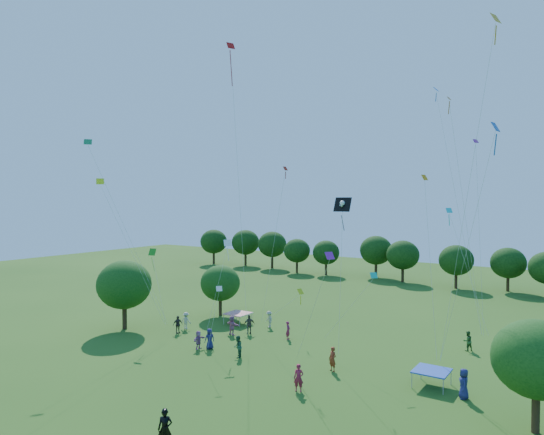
{
  "coord_description": "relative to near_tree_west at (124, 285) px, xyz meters",
  "views": [
    {
      "loc": [
        20.19,
        -16.27,
        12.27
      ],
      "look_at": [
        0.0,
        14.0,
        11.0
      ],
      "focal_mm": 32.0,
      "sensor_mm": 36.0,
      "label": 1
    }
  ],
  "objects": [
    {
      "name": "near_tree_west",
      "position": [
        0.0,
        0.0,
        0.0
      ],
      "size": [
        5.14,
        5.14,
        6.58
      ],
      "color": "#422B19",
      "rests_on": "ground"
    },
    {
      "name": "near_tree_north",
      "position": [
        4.1,
        9.3,
        -0.77
      ],
      "size": [
        4.22,
        4.22,
        5.39
      ],
      "color": "#422B19",
      "rests_on": "ground"
    },
    {
      "name": "near_tree_east",
      "position": [
        34.8,
        -1.66,
        -0.32
      ],
      "size": [
        4.55,
        4.55,
        5.99
      ],
      "color": "#422B19",
      "rests_on": "ground"
    },
    {
      "name": "treeline",
      "position": [
        15.26,
        41.35,
        -0.17
      ],
      "size": [
        88.01,
        8.77,
        6.77
      ],
      "color": "#422B19",
      "rests_on": "ground"
    },
    {
      "name": "tent_red_stripe",
      "position": [
        7.83,
        7.53,
        -3.22
      ],
      "size": [
        2.2,
        2.2,
        1.1
      ],
      "color": "red",
      "rests_on": "ground"
    },
    {
      "name": "tent_blue",
      "position": [
        28.45,
        1.75,
        -3.22
      ],
      "size": [
        2.2,
        2.2,
        1.1
      ],
      "color": "#1B44B2",
      "rests_on": "ground"
    },
    {
      "name": "man_in_black",
      "position": [
        19.72,
        -13.7,
        -3.27
      ],
      "size": [
        0.88,
        0.81,
        1.98
      ],
      "primitive_type": "imported",
      "rotation": [
        0.0,
        0.0,
        0.59
      ],
      "color": "black",
      "rests_on": "ground"
    },
    {
      "name": "crowd_person_0",
      "position": [
        30.66,
        0.87,
        -3.32
      ],
      "size": [
        0.8,
        1.04,
        1.87
      ],
      "primitive_type": "imported",
      "rotation": [
        0.0,
        0.0,
        5.08
      ],
      "color": "navy",
      "rests_on": "ground"
    },
    {
      "name": "crowd_person_1",
      "position": [
        14.83,
        5.73,
        -3.46
      ],
      "size": [
        0.53,
        0.67,
        1.6
      ],
      "primitive_type": "imported",
      "rotation": [
        0.0,
        0.0,
        1.84
      ],
      "color": "#9F1D48",
      "rests_on": "ground"
    },
    {
      "name": "crowd_person_2",
      "position": [
        14.17,
        -0.67,
        -3.4
      ],
      "size": [
        0.78,
        0.96,
        1.71
      ],
      "primitive_type": "imported",
      "rotation": [
        0.0,
        0.0,
        5.17
      ],
      "color": "#214E35",
      "rests_on": "ground"
    },
    {
      "name": "crowd_person_3",
      "position": [
        4.9,
        3.24,
        -3.45
      ],
      "size": [
        1.12,
        0.63,
        1.62
      ],
      "primitive_type": "imported",
      "rotation": [
        0.0,
        0.0,
        3.29
      ],
      "color": "beige",
      "rests_on": "ground"
    },
    {
      "name": "crowd_person_4",
      "position": [
        10.95,
        5.21,
        -3.37
      ],
      "size": [
        1.03,
        1.1,
        1.77
      ],
      "primitive_type": "imported",
      "rotation": [
        0.0,
        0.0,
        4.0
      ],
      "color": "#463F38",
      "rests_on": "ground"
    },
    {
      "name": "crowd_person_5",
      "position": [
        10.13,
        -0.74,
        -3.51
      ],
      "size": [
        0.57,
        1.43,
        1.5
      ],
      "primitive_type": "imported",
      "rotation": [
        0.0,
        0.0,
        1.62
      ],
      "color": "#9C5B96",
      "rests_on": "ground"
    },
    {
      "name": "crowd_person_6",
      "position": [
        10.9,
        -0.24,
        -3.41
      ],
      "size": [
        0.81,
        0.95,
        1.69
      ],
      "primitive_type": "imported",
      "rotation": [
        0.0,
        0.0,
        4.18
      ],
      "color": "navy",
      "rests_on": "ground"
    },
    {
      "name": "crowd_person_7",
      "position": [
        21.72,
        0.69,
        -3.38
      ],
      "size": [
        0.76,
        0.62,
        1.76
      ],
      "primitive_type": "imported",
      "rotation": [
        0.0,
        0.0,
        5.93
      ],
      "color": "maroon",
      "rests_on": "ground"
    },
    {
      "name": "crowd_person_8",
      "position": [
        28.77,
        11.07,
        -3.44
      ],
      "size": [
        0.88,
        0.87,
        1.63
      ],
      "primitive_type": "imported",
      "rotation": [
        0.0,
        0.0,
        3.92
      ],
      "color": "#2C5725",
      "rests_on": "ground"
    },
    {
      "name": "crowd_person_9",
      "position": [
        11.17,
        8.14,
        -3.46
      ],
      "size": [
        1.13,
        0.96,
        1.59
      ],
      "primitive_type": "imported",
      "rotation": [
        0.0,
        0.0,
        5.7
      ],
      "color": "#ABA489",
      "rests_on": "ground"
    },
    {
      "name": "crowd_person_10",
      "position": [
        5.29,
        1.74,
        -3.45
      ],
      "size": [
        0.72,
        1.04,
        1.62
      ],
      "primitive_type": "imported",
      "rotation": [
        0.0,
        0.0,
        1.24
      ],
      "color": "#3C3430",
      "rests_on": "ground"
    },
    {
      "name": "crowd_person_11",
      "position": [
        9.81,
        4.11,
        -3.38
      ],
      "size": [
        1.72,
        0.89,
        1.75
      ],
      "primitive_type": "imported",
      "rotation": [
        0.0,
        0.0,
        2.95
      ],
      "color": "#AF6692",
      "rests_on": "ground"
    },
    {
      "name": "crowd_person_12",
      "position": [
        31.82,
        10.04,
        -3.42
      ],
      "size": [
        0.92,
        0.87,
        1.67
      ],
      "primitive_type": "imported",
      "rotation": [
        0.0,
        0.0,
        3.84
      ],
      "color": "navy",
      "rests_on": "ground"
    },
    {
      "name": "crowd_person_13",
      "position": [
        21.57,
        -3.84,
        -3.38
      ],
      "size": [
        0.76,
        0.62,
        1.76
      ],
      "primitive_type": "imported",
      "rotation": [
        0.0,
        0.0,
        0.35
      ],
      "color": "maroon",
      "rests_on": "ground"
    },
    {
      "name": "pirate_kite",
      "position": [
        21.46,
        2.71,
        7.6
      ],
      "size": [
        1.34,
        2.39,
        11.22
      ],
      "color": "black"
    },
    {
      "name": "red_high_kite",
      "position": [
        11.24,
        2.64,
        16.48
      ],
      "size": [
        3.25,
        1.97,
        24.69
      ],
      "color": "red"
    },
    {
      "name": "small_kite_0",
      "position": [
        28.21,
        9.96,
        9.98
      ],
      "size": [
        2.33,
        2.93,
        19.12
      ],
      "color": "orange"
    },
    {
      "name": "small_kite_1",
      "position": [
        31.68,
        -0.37,
        13.44
      ],
      "size": [
        4.17,
        4.88,
        21.2
      ],
      "color": "orange"
    },
    {
      "name": "small_kite_2",
      "position": [
        15.57,
        6.11,
        -0.31
      ],
      "size": [
        3.57,
        1.06,
        3.22
      ],
      "color": "#D2CC12"
    },
    {
      "name": "small_kite_3",
      "position": [
        3.72,
        0.29,
        2.64
      ],
      "size": [
        2.68,
        0.84,
        6.58
      ],
      "color": "#187B16"
    },
    {
      "name": "small_kite_4",
      "position": [
        31.82,
        -0.28,
        9.25
      ],
      "size": [
        4.16,
        4.6,
        15.33
      ],
      "color": "#1253B7"
    },
    {
      "name": "small_kite_5",
      "position": [
        23.66,
        -4.56,
        3.36
      ],
      "size": [
        4.57,
        3.81,
        7.99
      ],
      "color": "purple"
    },
    {
      "name": "small_kite_6",
      "position": [
        13.88,
        -2.72,
        0.85
      ],
      "size": [
        0.83,
        0.96,
        4.57
      ],
      "color": "white"
    },
    {
      "name": "small_kite_7",
      "position": [
        23.1,
        3.44,
        1.67
      ],
      "size": [
        4.59,
        0.75,
        5.66
      ],
      "color": "#0BAE94"
    },
    {
      "name": "small_kite_8",
      "position": [
        13.63,
        6.16,
        7.34
      ],
      "size": [
        2.1,
        1.19,
        14.02
      ],
      "color": "#B81B0A"
    },
    {
      "name": "small_kite_9",
      "position": [
        26.84,
        5.95,
        6.88
      ],
      "size": [
        2.15,
        3.53,
        12.95
      ],
      "color": "orange"
    },
    {
      "name": "small_kite_10",
      "position": [
        1.95,
        -2.92,
        7.53
      ],
      "size": [
        4.62,
        3.81,
        12.92
      ],
      "color": "#DBE814"
    },
    {
      "name": "small_kite_11",
      "position": [
        2.89,
        -4.26,
        9.65
      ],
      "size": [
        4.21,
        5.57,
        16.09
      ],
      "color": "#16793F"
    },
    {
      "name": "small_kite_12",
      "position": [
        26.36,
        13.32,
        12.57
      ],
      "size": [
        4.71,
        2.4,
        21.08
      ],
      "color": "blue"
    },
    {
      "name": "small_kite_13",
      "position": [
        29.08,
        12.73,
        8.3
      ],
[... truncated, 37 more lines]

